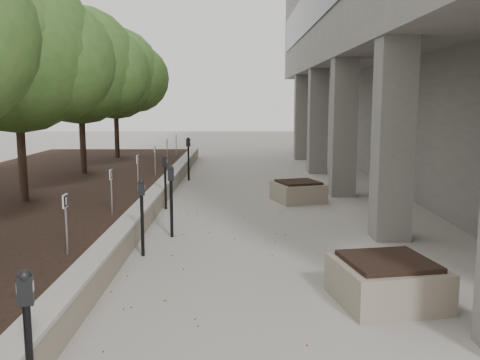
{
  "coord_description": "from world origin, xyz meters",
  "views": [
    {
      "loc": [
        0.3,
        -4.55,
        2.77
      ],
      "look_at": [
        0.36,
        6.69,
        1.1
      ],
      "focal_mm": 39.81,
      "sensor_mm": 36.0,
      "label": 1
    }
  ],
  "objects_px": {
    "crabapple_tree_5": "(115,93)",
    "parking_meter_4": "(165,182)",
    "parking_meter_3": "(171,201)",
    "parking_meter_5": "(188,159)",
    "parking_meter_2": "(142,218)",
    "crabapple_tree_3": "(18,86)",
    "planter_front": "(387,280)",
    "planter_back": "(298,191)",
    "parking_meter_1": "(29,353)",
    "crabapple_tree_4": "(80,90)"
  },
  "relations": [
    {
      "from": "crabapple_tree_5",
      "to": "parking_meter_4",
      "type": "relative_size",
      "value": 3.88
    },
    {
      "from": "parking_meter_3",
      "to": "parking_meter_5",
      "type": "height_order",
      "value": "parking_meter_5"
    },
    {
      "from": "parking_meter_2",
      "to": "parking_meter_4",
      "type": "height_order",
      "value": "parking_meter_2"
    },
    {
      "from": "crabapple_tree_3",
      "to": "parking_meter_2",
      "type": "bearing_deg",
      "value": -43.59
    },
    {
      "from": "parking_meter_2",
      "to": "planter_front",
      "type": "xyz_separation_m",
      "value": [
        3.78,
        -2.26,
        -0.39
      ]
    },
    {
      "from": "crabapple_tree_3",
      "to": "planter_front",
      "type": "relative_size",
      "value": 4.06
    },
    {
      "from": "parking_meter_2",
      "to": "planter_back",
      "type": "distance_m",
      "value": 6.29
    },
    {
      "from": "crabapple_tree_3",
      "to": "planter_back",
      "type": "relative_size",
      "value": 4.4
    },
    {
      "from": "crabapple_tree_5",
      "to": "parking_meter_1",
      "type": "xyz_separation_m",
      "value": [
        3.39,
        -18.43,
        -2.4
      ]
    },
    {
      "from": "crabapple_tree_3",
      "to": "parking_meter_5",
      "type": "distance_m",
      "value": 7.28
    },
    {
      "from": "crabapple_tree_4",
      "to": "parking_meter_5",
      "type": "height_order",
      "value": "crabapple_tree_4"
    },
    {
      "from": "crabapple_tree_5",
      "to": "planter_back",
      "type": "distance_m",
      "value": 10.85
    },
    {
      "from": "crabapple_tree_5",
      "to": "parking_meter_5",
      "type": "xyz_separation_m",
      "value": [
        3.39,
        -4.0,
        -2.36
      ]
    },
    {
      "from": "crabapple_tree_4",
      "to": "parking_meter_1",
      "type": "height_order",
      "value": "crabapple_tree_4"
    },
    {
      "from": "crabapple_tree_5",
      "to": "parking_meter_5",
      "type": "height_order",
      "value": "crabapple_tree_5"
    },
    {
      "from": "crabapple_tree_4",
      "to": "parking_meter_2",
      "type": "distance_m",
      "value": 9.23
    },
    {
      "from": "crabapple_tree_3",
      "to": "parking_meter_4",
      "type": "height_order",
      "value": "crabapple_tree_3"
    },
    {
      "from": "crabapple_tree_5",
      "to": "parking_meter_4",
      "type": "bearing_deg",
      "value": -70.19
    },
    {
      "from": "crabapple_tree_5",
      "to": "parking_meter_5",
      "type": "relative_size",
      "value": 3.57
    },
    {
      "from": "parking_meter_1",
      "to": "parking_meter_3",
      "type": "xyz_separation_m",
      "value": [
        0.36,
        6.56,
        0.03
      ]
    },
    {
      "from": "parking_meter_4",
      "to": "planter_back",
      "type": "relative_size",
      "value": 1.14
    },
    {
      "from": "crabapple_tree_4",
      "to": "parking_meter_2",
      "type": "height_order",
      "value": "crabapple_tree_4"
    },
    {
      "from": "parking_meter_3",
      "to": "parking_meter_4",
      "type": "bearing_deg",
      "value": 94.07
    },
    {
      "from": "crabapple_tree_3",
      "to": "planter_front",
      "type": "height_order",
      "value": "crabapple_tree_3"
    },
    {
      "from": "parking_meter_5",
      "to": "parking_meter_4",
      "type": "bearing_deg",
      "value": -73.78
    },
    {
      "from": "parking_meter_1",
      "to": "parking_meter_5",
      "type": "height_order",
      "value": "parking_meter_5"
    },
    {
      "from": "crabapple_tree_3",
      "to": "crabapple_tree_4",
      "type": "height_order",
      "value": "same"
    },
    {
      "from": "parking_meter_3",
      "to": "planter_back",
      "type": "distance_m",
      "value": 4.98
    },
    {
      "from": "parking_meter_1",
      "to": "parking_meter_5",
      "type": "distance_m",
      "value": 14.43
    },
    {
      "from": "crabapple_tree_4",
      "to": "crabapple_tree_5",
      "type": "relative_size",
      "value": 1.0
    },
    {
      "from": "crabapple_tree_5",
      "to": "parking_meter_3",
      "type": "height_order",
      "value": "crabapple_tree_5"
    },
    {
      "from": "planter_front",
      "to": "planter_back",
      "type": "xyz_separation_m",
      "value": [
        -0.37,
        7.53,
        -0.02
      ]
    },
    {
      "from": "planter_back",
      "to": "crabapple_tree_5",
      "type": "bearing_deg",
      "value": 130.5
    },
    {
      "from": "parking_meter_3",
      "to": "parking_meter_5",
      "type": "xyz_separation_m",
      "value": [
        -0.36,
        7.87,
        0.02
      ]
    },
    {
      "from": "parking_meter_2",
      "to": "planter_back",
      "type": "height_order",
      "value": "parking_meter_2"
    },
    {
      "from": "crabapple_tree_5",
      "to": "parking_meter_5",
      "type": "bearing_deg",
      "value": -49.73
    },
    {
      "from": "parking_meter_3",
      "to": "crabapple_tree_4",
      "type": "bearing_deg",
      "value": 112.68
    },
    {
      "from": "parking_meter_1",
      "to": "planter_front",
      "type": "height_order",
      "value": "parking_meter_1"
    },
    {
      "from": "parking_meter_1",
      "to": "parking_meter_3",
      "type": "relative_size",
      "value": 0.97
    },
    {
      "from": "parking_meter_2",
      "to": "parking_meter_5",
      "type": "height_order",
      "value": "parking_meter_5"
    },
    {
      "from": "parking_meter_4",
      "to": "planter_back",
      "type": "distance_m",
      "value": 3.73
    },
    {
      "from": "parking_meter_3",
      "to": "parking_meter_4",
      "type": "xyz_separation_m",
      "value": [
        -0.5,
        2.85,
        -0.04
      ]
    },
    {
      "from": "planter_front",
      "to": "parking_meter_4",
      "type": "bearing_deg",
      "value": 121.24
    },
    {
      "from": "crabapple_tree_4",
      "to": "crabapple_tree_5",
      "type": "xyz_separation_m",
      "value": [
        0.0,
        5.0,
        0.0
      ]
    },
    {
      "from": "parking_meter_1",
      "to": "planter_front",
      "type": "bearing_deg",
      "value": 22.54
    },
    {
      "from": "crabapple_tree_5",
      "to": "parking_meter_3",
      "type": "relative_size",
      "value": 3.66
    },
    {
      "from": "crabapple_tree_3",
      "to": "parking_meter_3",
      "type": "height_order",
      "value": "crabapple_tree_3"
    },
    {
      "from": "parking_meter_3",
      "to": "parking_meter_5",
      "type": "relative_size",
      "value": 0.98
    },
    {
      "from": "parking_meter_2",
      "to": "parking_meter_5",
      "type": "distance_m",
      "value": 9.23
    },
    {
      "from": "planter_back",
      "to": "crabapple_tree_4",
      "type": "bearing_deg",
      "value": 156.46
    }
  ]
}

